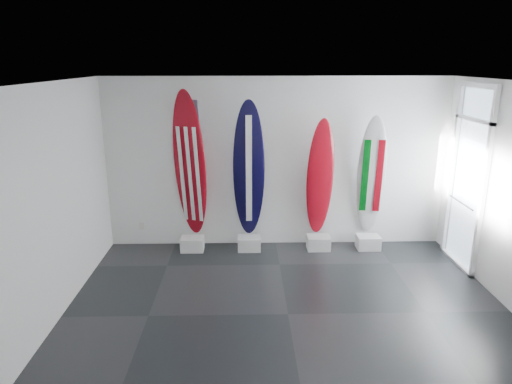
{
  "coord_description": "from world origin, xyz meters",
  "views": [
    {
      "loc": [
        -0.56,
        -5.41,
        3.25
      ],
      "look_at": [
        -0.39,
        1.4,
        1.29
      ],
      "focal_mm": 32.26,
      "sensor_mm": 36.0,
      "label": 1
    }
  ],
  "objects_px": {
    "surfboard_usa": "(190,165)",
    "surfboard_swiss": "(320,178)",
    "surfboard_navy": "(249,170)",
    "surfboard_italy": "(371,176)"
  },
  "relations": [
    {
      "from": "surfboard_usa",
      "to": "surfboard_navy",
      "type": "xyz_separation_m",
      "value": [
        1.01,
        0.0,
        -0.08
      ]
    },
    {
      "from": "surfboard_navy",
      "to": "surfboard_swiss",
      "type": "height_order",
      "value": "surfboard_navy"
    },
    {
      "from": "surfboard_usa",
      "to": "surfboard_italy",
      "type": "distance_m",
      "value": 3.14
    },
    {
      "from": "surfboard_swiss",
      "to": "surfboard_italy",
      "type": "relative_size",
      "value": 0.97
    },
    {
      "from": "surfboard_swiss",
      "to": "surfboard_navy",
      "type": "bearing_deg",
      "value": 173.18
    },
    {
      "from": "surfboard_usa",
      "to": "surfboard_navy",
      "type": "bearing_deg",
      "value": 18.73
    },
    {
      "from": "surfboard_usa",
      "to": "surfboard_navy",
      "type": "height_order",
      "value": "surfboard_usa"
    },
    {
      "from": "surfboard_italy",
      "to": "surfboard_navy",
      "type": "bearing_deg",
      "value": -171.57
    },
    {
      "from": "surfboard_usa",
      "to": "surfboard_swiss",
      "type": "bearing_deg",
      "value": 18.73
    },
    {
      "from": "surfboard_usa",
      "to": "surfboard_navy",
      "type": "relative_size",
      "value": 1.07
    }
  ]
}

